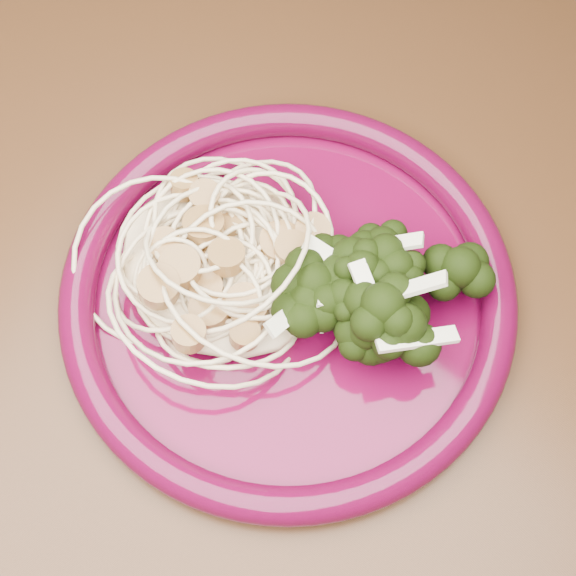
# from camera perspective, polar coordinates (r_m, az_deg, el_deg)

# --- Properties ---
(dining_table) EXTENTS (1.20, 0.80, 0.75)m
(dining_table) POSITION_cam_1_polar(r_m,az_deg,el_deg) (0.66, 4.33, -5.42)
(dining_table) COLOR #472814
(dining_table) RESTS_ON ground
(dinner_plate) EXTENTS (0.38, 0.38, 0.03)m
(dinner_plate) POSITION_cam_1_polar(r_m,az_deg,el_deg) (0.56, 0.00, -0.36)
(dinner_plate) COLOR #530527
(dinner_plate) RESTS_ON dining_table
(spaghetti_pile) EXTENTS (0.18, 0.17, 0.04)m
(spaghetti_pile) POSITION_cam_1_polar(r_m,az_deg,el_deg) (0.56, -4.60, 2.21)
(spaghetti_pile) COLOR beige
(spaghetti_pile) RESTS_ON dinner_plate
(scallop_cluster) EXTENTS (0.17, 0.17, 0.05)m
(scallop_cluster) POSITION_cam_1_polar(r_m,az_deg,el_deg) (0.52, -4.93, 4.25)
(scallop_cluster) COLOR #A87D45
(scallop_cluster) RESTS_ON spaghetti_pile
(broccoli_pile) EXTENTS (0.13, 0.18, 0.06)m
(broccoli_pile) POSITION_cam_1_polar(r_m,az_deg,el_deg) (0.53, 5.94, -1.92)
(broccoli_pile) COLOR black
(broccoli_pile) RESTS_ON dinner_plate
(onion_garnish) EXTENTS (0.09, 0.12, 0.06)m
(onion_garnish) POSITION_cam_1_polar(r_m,az_deg,el_deg) (0.50, 6.30, -0.39)
(onion_garnish) COLOR white
(onion_garnish) RESTS_ON broccoli_pile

